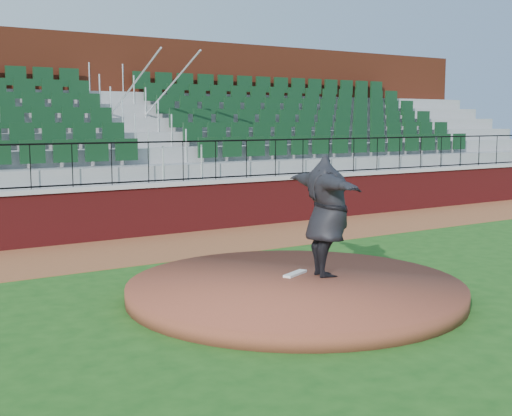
{
  "coord_description": "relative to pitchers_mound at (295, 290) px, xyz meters",
  "views": [
    {
      "loc": [
        -6.51,
        -8.37,
        2.81
      ],
      "look_at": [
        0.0,
        1.5,
        1.3
      ],
      "focal_mm": 47.89,
      "sensor_mm": 36.0,
      "label": 1
    }
  ],
  "objects": [
    {
      "name": "wall_cap",
      "position": [
        0.1,
        6.8,
        1.12
      ],
      "size": [
        34.0,
        0.45,
        0.1
      ],
      "primitive_type": "cube",
      "color": "#B7B7B7",
      "rests_on": "field_wall"
    },
    {
      "name": "seating_stands",
      "position": [
        0.1,
        9.52,
        2.18
      ],
      "size": [
        34.0,
        5.1,
        4.6
      ],
      "primitive_type": null,
      "color": "gray",
      "rests_on": "ground"
    },
    {
      "name": "field_wall",
      "position": [
        0.1,
        6.8,
        0.47
      ],
      "size": [
        34.0,
        0.35,
        1.2
      ],
      "primitive_type": "cube",
      "color": "maroon",
      "rests_on": "ground"
    },
    {
      "name": "pitchers_mound",
      "position": [
        0.0,
        0.0,
        0.0
      ],
      "size": [
        5.38,
        5.38,
        0.25
      ],
      "primitive_type": "cylinder",
      "color": "brown",
      "rests_on": "ground"
    },
    {
      "name": "warning_track",
      "position": [
        0.1,
        5.2,
        -0.12
      ],
      "size": [
        34.0,
        3.2,
        0.01
      ],
      "primitive_type": "cube",
      "color": "brown",
      "rests_on": "ground"
    },
    {
      "name": "wall_railing",
      "position": [
        0.1,
        6.8,
        1.67
      ],
      "size": [
        34.0,
        0.05,
        1.0
      ],
      "primitive_type": null,
      "color": "black",
      "rests_on": "wall_cap"
    },
    {
      "name": "concourse_wall",
      "position": [
        0.1,
        12.32,
        2.62
      ],
      "size": [
        34.0,
        0.5,
        5.5
      ],
      "primitive_type": "cube",
      "color": "maroon",
      "rests_on": "ground"
    },
    {
      "name": "pitcher",
      "position": [
        0.68,
        0.06,
        1.13
      ],
      "size": [
        1.27,
        2.56,
        2.01
      ],
      "primitive_type": "imported",
      "rotation": [
        0.0,
        0.0,
        1.32
      ],
      "color": "black",
      "rests_on": "pitchers_mound"
    },
    {
      "name": "pitching_rubber",
      "position": [
        0.31,
        0.42,
        0.14
      ],
      "size": [
        0.58,
        0.37,
        0.04
      ],
      "primitive_type": "cube",
      "rotation": [
        0.0,
        0.0,
        0.42
      ],
      "color": "silver",
      "rests_on": "pitchers_mound"
    },
    {
      "name": "ground",
      "position": [
        0.1,
        -0.2,
        -0.12
      ],
      "size": [
        90.0,
        90.0,
        0.0
      ],
      "primitive_type": "plane",
      "color": "#1C4C15",
      "rests_on": "ground"
    }
  ]
}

